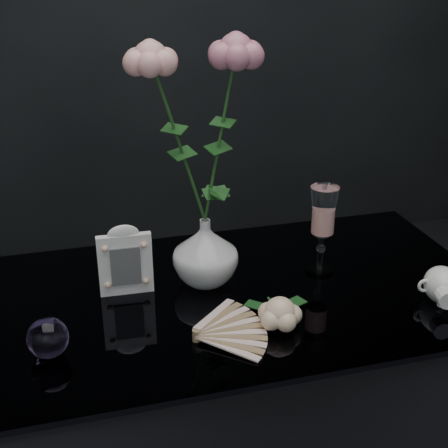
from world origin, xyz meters
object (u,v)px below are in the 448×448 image
object	(u,v)px
wine_glass	(322,230)
paperweight	(48,338)
picture_frame	(125,260)
vase	(205,252)
loose_rose	(280,313)
pearl_jar	(443,284)

from	to	relation	value
wine_glass	paperweight	xyz separation A→B (m)	(-0.57, -0.16, -0.06)
picture_frame	wine_glass	bearing A→B (deg)	-0.25
vase	picture_frame	bearing A→B (deg)	-179.94
vase	picture_frame	xyz separation A→B (m)	(-0.16, -0.00, 0.00)
loose_rose	picture_frame	bearing A→B (deg)	149.89
loose_rose	pearl_jar	size ratio (longest dim) A/B	0.69
vase	loose_rose	distance (m)	0.22
vase	picture_frame	world-z (taller)	picture_frame
wine_glass	pearl_jar	bearing A→B (deg)	-43.70
picture_frame	loose_rose	distance (m)	0.32
wine_glass	pearl_jar	world-z (taller)	wine_glass
picture_frame	loose_rose	bearing A→B (deg)	-35.88
vase	pearl_jar	distance (m)	0.47
paperweight	loose_rose	distance (m)	0.41
pearl_jar	paperweight	bearing A→B (deg)	-169.96
paperweight	pearl_jar	xyz separation A→B (m)	(0.75, -0.02, 0.00)
vase	picture_frame	size ratio (longest dim) A/B	0.94
picture_frame	vase	bearing A→B (deg)	2.41
picture_frame	pearl_jar	size ratio (longest dim) A/B	0.58
picture_frame	paperweight	world-z (taller)	picture_frame
wine_glass	paperweight	bearing A→B (deg)	-164.48
wine_glass	loose_rose	size ratio (longest dim) A/B	1.08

